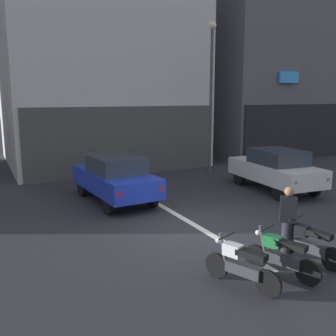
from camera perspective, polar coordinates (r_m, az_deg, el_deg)
name	(u,v)px	position (r m, az deg, el deg)	size (l,w,h in m)	color
ground_plane	(201,229)	(10.81, 4.94, -9.07)	(120.00, 120.00, 0.00)	#2B2B30
lane_centre_line	(126,185)	(16.02, -6.37, -2.53)	(0.20, 18.00, 0.01)	silver
building_mid_block	(96,57)	(22.16, -10.77, 16.04)	(9.68, 9.16, 11.59)	silver
car_blue_crossing_near	(115,177)	(13.37, -7.91, -1.34)	(2.03, 4.21, 1.64)	black
car_white_parked_kerbside	(276,168)	(15.40, 15.84, -0.06)	(2.09, 4.23, 1.64)	black
car_grey_down_street	(116,144)	(22.52, -7.85, 3.54)	(2.15, 4.25, 1.64)	black
street_lamp	(211,84)	(18.17, 6.50, 12.48)	(0.36, 0.36, 6.99)	#47474C
motorcycle_white_row_leftmost	(241,264)	(7.70, 10.89, -13.99)	(0.72, 1.58, 0.98)	black
motorcycle_green_row_left_mid	(281,255)	(8.30, 16.56, -12.39)	(0.71, 1.59, 0.98)	black
motorcycle_black_row_centre	(308,243)	(9.12, 20.26, -10.49)	(0.60, 1.63, 0.98)	black
person_by_motorcycles	(287,222)	(9.10, 17.49, -7.70)	(0.42, 0.40, 1.67)	#23232D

